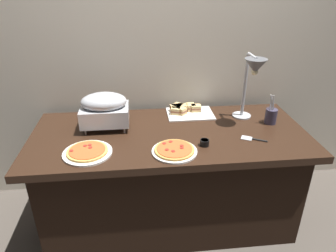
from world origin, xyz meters
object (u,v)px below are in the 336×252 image
at_px(heat_lamp, 253,73).
at_px(serving_spatula, 253,139).
at_px(chafing_dish, 104,109).
at_px(utensil_holder, 271,116).
at_px(sauce_cup_near, 205,142).
at_px(pizza_plate_center, 87,152).
at_px(pizza_plate_front, 174,150).
at_px(sandwich_platter, 185,110).

bearing_deg(heat_lamp, serving_spatula, -99.48).
bearing_deg(chafing_dish, utensil_holder, -2.45).
xyz_separation_m(chafing_dish, serving_spatula, (0.98, -0.28, -0.14)).
height_order(heat_lamp, sauce_cup_near, heat_lamp).
height_order(chafing_dish, sauce_cup_near, chafing_dish).
xyz_separation_m(utensil_holder, serving_spatula, (-0.21, -0.23, -0.06)).
distance_m(pizza_plate_center, sauce_cup_near, 0.73).
bearing_deg(pizza_plate_front, sauce_cup_near, 16.66).
distance_m(pizza_plate_center, utensil_holder, 1.31).
bearing_deg(utensil_holder, heat_lamp, 174.42).
xyz_separation_m(pizza_plate_front, serving_spatula, (0.54, 0.10, -0.01)).
xyz_separation_m(pizza_plate_front, sandwich_platter, (0.16, 0.57, 0.01)).
xyz_separation_m(sandwich_platter, serving_spatula, (0.38, -0.47, -0.02)).
relative_size(sauce_cup_near, serving_spatula, 0.35).
relative_size(pizza_plate_center, sandwich_platter, 0.85).
distance_m(pizza_plate_front, utensil_holder, 0.82).
bearing_deg(pizza_plate_front, chafing_dish, 139.05).
height_order(pizza_plate_front, sandwich_platter, sandwich_platter).
relative_size(heat_lamp, serving_spatula, 2.98).
bearing_deg(chafing_dish, pizza_plate_center, -104.41).
height_order(pizza_plate_front, serving_spatula, pizza_plate_front).
height_order(utensil_holder, serving_spatula, utensil_holder).
bearing_deg(pizza_plate_center, heat_lamp, 15.60).
height_order(sandwich_platter, serving_spatula, sandwich_platter).
distance_m(sandwich_platter, utensil_holder, 0.64).
distance_m(pizza_plate_front, pizza_plate_center, 0.53).
distance_m(heat_lamp, utensil_holder, 0.37).
distance_m(sandwich_platter, serving_spatula, 0.60).
bearing_deg(utensil_holder, chafing_dish, 177.55).
distance_m(pizza_plate_front, sandwich_platter, 0.59).
bearing_deg(sandwich_platter, serving_spatula, -50.99).
height_order(sauce_cup_near, utensil_holder, utensil_holder).
bearing_deg(utensil_holder, serving_spatula, -132.90).
height_order(heat_lamp, sandwich_platter, heat_lamp).
height_order(pizza_plate_center, utensil_holder, utensil_holder).
xyz_separation_m(pizza_plate_front, sauce_cup_near, (0.20, 0.06, 0.01)).
relative_size(heat_lamp, pizza_plate_front, 1.76).
bearing_deg(chafing_dish, sauce_cup_near, -26.65).
relative_size(pizza_plate_front, serving_spatula, 1.69).
relative_size(pizza_plate_front, sauce_cup_near, 4.84).
relative_size(sandwich_platter, utensil_holder, 1.54).
distance_m(heat_lamp, pizza_plate_front, 0.77).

